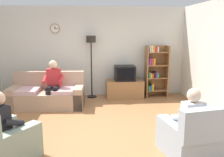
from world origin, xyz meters
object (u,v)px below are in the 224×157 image
at_px(floor_lamp, 91,49).
at_px(tv, 125,73).
at_px(armchair_near_window, 2,143).
at_px(person_on_couch, 53,82).
at_px(tv_stand, 124,89).
at_px(person_in_right_armchair, 189,118).
at_px(person_in_left_armchair, 5,122).
at_px(bookshelf, 155,70).
at_px(couch, 48,95).
at_px(armchair_near_bookshelf, 191,138).

bearing_deg(floor_lamp, tv, -7.14).
xyz_separation_m(armchair_near_window, person_on_couch, (0.40, 2.58, 0.41)).
relative_size(tv_stand, person_in_right_armchair, 0.98).
height_order(tv_stand, person_on_couch, person_on_couch).
bearing_deg(person_in_left_armchair, person_in_right_armchair, -1.25).
xyz_separation_m(bookshelf, person_in_left_armchair, (-3.27, -3.38, -0.22)).
distance_m(bookshelf, person_on_couch, 3.05).
relative_size(couch, person_on_couch, 1.57).
bearing_deg(person_in_right_armchair, person_in_left_armchair, 178.75).
height_order(armchair_near_window, person_in_right_armchair, person_in_right_armchair).
distance_m(couch, person_in_left_armchair, 2.64).
xyz_separation_m(tv_stand, armchair_near_bookshelf, (0.60, -3.47, 0.02)).
xyz_separation_m(floor_lamp, person_in_right_armchair, (1.57, -3.48, -0.85)).
distance_m(armchair_near_window, person_in_right_armchair, 2.98).
relative_size(couch, floor_lamp, 1.05).
bearing_deg(person_on_couch, person_in_right_armchair, -45.07).
bearing_deg(person_in_left_armchair, armchair_near_window, -125.11).
distance_m(tv, armchair_near_bookshelf, 3.52).
relative_size(couch, tv_stand, 1.77).
bearing_deg(armchair_near_bookshelf, tv, 99.95).
height_order(tv, person_on_couch, person_on_couch).
relative_size(tv_stand, person_on_couch, 0.89).
relative_size(couch, armchair_near_bookshelf, 1.93).
distance_m(tv, person_in_right_armchair, 3.41).
relative_size(armchair_near_bookshelf, person_in_left_armchair, 0.90).
distance_m(armchair_near_bookshelf, person_on_couch, 3.73).
bearing_deg(bookshelf, tv_stand, -175.70).
xyz_separation_m(person_on_couch, person_in_right_armchair, (2.57, -2.57, -0.09)).
relative_size(armchair_near_window, person_on_couch, 0.95).
bearing_deg(armchair_near_bookshelf, person_in_left_armchair, 177.04).
bearing_deg(person_in_left_armchair, person_on_couch, 82.10).
xyz_separation_m(armchair_near_bookshelf, person_in_left_armchair, (-2.93, 0.15, 0.32)).
xyz_separation_m(couch, armchair_near_bookshelf, (2.76, -2.77, -0.02)).
distance_m(person_in_left_armchair, person_in_right_armchair, 2.92).
bearing_deg(person_on_couch, person_in_left_armchair, -97.90).
relative_size(tv_stand, floor_lamp, 0.59).
xyz_separation_m(tv, bookshelf, (0.94, 0.10, 0.08)).
xyz_separation_m(tv, person_in_left_armchair, (-2.33, -3.29, -0.15)).
relative_size(floor_lamp, armchair_near_bookshelf, 1.84).
distance_m(tv_stand, person_on_couch, 2.18).
relative_size(floor_lamp, person_in_left_armchair, 1.65).
xyz_separation_m(tv, person_on_couch, (-1.98, -0.78, -0.05)).
distance_m(tv_stand, person_in_left_armchair, 4.06).
relative_size(couch, bookshelf, 1.24).
height_order(tv_stand, tv, tv).
relative_size(person_on_couch, person_in_left_armchair, 1.11).
bearing_deg(armchair_near_window, tv, 54.71).
height_order(bookshelf, person_in_left_armchair, bookshelf).
bearing_deg(person_in_right_armchair, bookshelf, 84.16).
distance_m(person_on_couch, person_in_right_armchair, 3.64).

